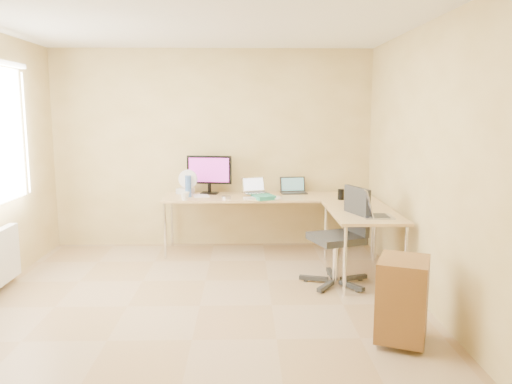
{
  "coord_description": "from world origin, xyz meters",
  "views": [
    {
      "loc": [
        0.42,
        -4.55,
        1.8
      ],
      "look_at": [
        0.55,
        1.1,
        0.9
      ],
      "focal_mm": 35.88,
      "sensor_mm": 36.0,
      "label": 1
    }
  ],
  "objects_px": {
    "laptop_black": "(294,185)",
    "keyboard": "(262,198)",
    "desk_main": "(268,224)",
    "mug": "(185,196)",
    "desk_return": "(362,243)",
    "laptop_return": "(378,206)",
    "water_bottle": "(188,186)",
    "office_chair": "(336,238)",
    "laptop_center": "(256,185)",
    "monitor": "(209,175)",
    "cabinet": "(402,298)",
    "desk_fan": "(188,184)"
  },
  "relations": [
    {
      "from": "desk_return",
      "to": "cabinet",
      "type": "height_order",
      "value": "desk_return"
    },
    {
      "from": "mug",
      "to": "cabinet",
      "type": "height_order",
      "value": "mug"
    },
    {
      "from": "cabinet",
      "to": "mug",
      "type": "bearing_deg",
      "value": 152.02
    },
    {
      "from": "desk_fan",
      "to": "cabinet",
      "type": "xyz_separation_m",
      "value": [
        1.94,
        -2.71,
        -0.52
      ]
    },
    {
      "from": "desk_main",
      "to": "office_chair",
      "type": "relative_size",
      "value": 2.58
    },
    {
      "from": "desk_main",
      "to": "laptop_black",
      "type": "height_order",
      "value": "laptop_black"
    },
    {
      "from": "monitor",
      "to": "desk_fan",
      "type": "height_order",
      "value": "monitor"
    },
    {
      "from": "desk_return",
      "to": "laptop_black",
      "type": "xyz_separation_m",
      "value": [
        -0.63,
        1.2,
        0.47
      ]
    },
    {
      "from": "laptop_black",
      "to": "mug",
      "type": "xyz_separation_m",
      "value": [
        -1.37,
        -0.5,
        -0.05
      ]
    },
    {
      "from": "laptop_center",
      "to": "mug",
      "type": "height_order",
      "value": "laptop_center"
    },
    {
      "from": "desk_main",
      "to": "keyboard",
      "type": "relative_size",
      "value": 5.77
    },
    {
      "from": "laptop_black",
      "to": "cabinet",
      "type": "height_order",
      "value": "laptop_black"
    },
    {
      "from": "keyboard",
      "to": "water_bottle",
      "type": "distance_m",
      "value": 0.94
    },
    {
      "from": "mug",
      "to": "water_bottle",
      "type": "distance_m",
      "value": 0.26
    },
    {
      "from": "desk_main",
      "to": "office_chair",
      "type": "height_order",
      "value": "office_chair"
    },
    {
      "from": "mug",
      "to": "office_chair",
      "type": "xyz_separation_m",
      "value": [
        1.67,
        -0.97,
        -0.28
      ]
    },
    {
      "from": "desk_fan",
      "to": "water_bottle",
      "type": "bearing_deg",
      "value": -76.0
    },
    {
      "from": "monitor",
      "to": "laptop_return",
      "type": "xyz_separation_m",
      "value": [
        1.81,
        -1.54,
        -0.14
      ]
    },
    {
      "from": "monitor",
      "to": "mug",
      "type": "xyz_separation_m",
      "value": [
        -0.26,
        -0.5,
        -0.2
      ]
    },
    {
      "from": "laptop_black",
      "to": "desk_return",
      "type": "bearing_deg",
      "value": -68.34
    },
    {
      "from": "keyboard",
      "to": "desk_return",
      "type": "bearing_deg",
      "value": -46.78
    },
    {
      "from": "laptop_return",
      "to": "laptop_black",
      "type": "bearing_deg",
      "value": 24.66
    },
    {
      "from": "monitor",
      "to": "cabinet",
      "type": "xyz_separation_m",
      "value": [
        1.68,
        -2.84,
        -0.62
      ]
    },
    {
      "from": "laptop_black",
      "to": "keyboard",
      "type": "distance_m",
      "value": 0.59
    },
    {
      "from": "laptop_center",
      "to": "desk_main",
      "type": "bearing_deg",
      "value": 5.87
    },
    {
      "from": "water_bottle",
      "to": "office_chair",
      "type": "height_order",
      "value": "office_chair"
    },
    {
      "from": "laptop_black",
      "to": "cabinet",
      "type": "bearing_deg",
      "value": -84.64
    },
    {
      "from": "water_bottle",
      "to": "laptop_return",
      "type": "relative_size",
      "value": 0.78
    },
    {
      "from": "monitor",
      "to": "laptop_center",
      "type": "bearing_deg",
      "value": -15.78
    },
    {
      "from": "keyboard",
      "to": "mug",
      "type": "bearing_deg",
      "value": 175.92
    },
    {
      "from": "desk_main",
      "to": "desk_return",
      "type": "relative_size",
      "value": 2.04
    },
    {
      "from": "desk_return",
      "to": "desk_fan",
      "type": "xyz_separation_m",
      "value": [
        -1.99,
        1.07,
        0.52
      ]
    },
    {
      "from": "desk_main",
      "to": "cabinet",
      "type": "xyz_separation_m",
      "value": [
        0.92,
        -2.64,
        -0.01
      ]
    },
    {
      "from": "desk_return",
      "to": "laptop_return",
      "type": "distance_m",
      "value": 0.59
    },
    {
      "from": "desk_main",
      "to": "mug",
      "type": "relative_size",
      "value": 24.38
    },
    {
      "from": "desk_main",
      "to": "monitor",
      "type": "distance_m",
      "value": 1.0
    },
    {
      "from": "laptop_center",
      "to": "desk_return",
      "type": "bearing_deg",
      "value": -59.26
    },
    {
      "from": "laptop_black",
      "to": "desk_fan",
      "type": "relative_size",
      "value": 1.1
    },
    {
      "from": "desk_fan",
      "to": "laptop_return",
      "type": "distance_m",
      "value": 2.5
    },
    {
      "from": "laptop_return",
      "to": "cabinet",
      "type": "height_order",
      "value": "laptop_return"
    },
    {
      "from": "laptop_black",
      "to": "laptop_return",
      "type": "height_order",
      "value": "laptop_return"
    },
    {
      "from": "keyboard",
      "to": "desk_fan",
      "type": "bearing_deg",
      "value": 154.07
    },
    {
      "from": "laptop_black",
      "to": "office_chair",
      "type": "relative_size",
      "value": 0.33
    },
    {
      "from": "laptop_black",
      "to": "office_chair",
      "type": "xyz_separation_m",
      "value": [
        0.3,
        -1.47,
        -0.34
      ]
    },
    {
      "from": "laptop_center",
      "to": "mug",
      "type": "relative_size",
      "value": 2.76
    },
    {
      "from": "keyboard",
      "to": "water_bottle",
      "type": "height_order",
      "value": "water_bottle"
    },
    {
      "from": "laptop_black",
      "to": "keyboard",
      "type": "relative_size",
      "value": 0.73
    },
    {
      "from": "keyboard",
      "to": "water_bottle",
      "type": "relative_size",
      "value": 1.7
    },
    {
      "from": "mug",
      "to": "cabinet",
      "type": "bearing_deg",
      "value": -50.3
    },
    {
      "from": "water_bottle",
      "to": "laptop_center",
      "type": "bearing_deg",
      "value": -2.06
    }
  ]
}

